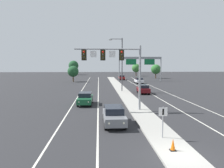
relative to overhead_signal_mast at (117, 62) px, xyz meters
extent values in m
plane|color=#28282B|center=(2.57, -12.51, -5.50)|extent=(260.00, 260.00, 0.00)
cube|color=#9E9B93|center=(2.57, 5.49, -5.42)|extent=(2.40, 110.00, 0.15)
cube|color=silver|center=(-2.13, 12.49, -5.49)|extent=(0.14, 100.00, 0.01)
cube|color=silver|center=(7.27, 12.49, -5.49)|extent=(0.14, 100.00, 0.01)
cube|color=silver|center=(-5.43, 12.49, -5.49)|extent=(0.14, 100.00, 0.01)
cube|color=silver|center=(10.57, 12.49, -5.49)|extent=(0.14, 100.00, 0.01)
cylinder|color=gray|center=(2.58, 0.01, -1.75)|extent=(0.24, 0.24, 7.20)
cylinder|color=gray|center=(-1.04, 0.01, 1.45)|extent=(7.24, 0.16, 0.16)
cube|color=black|center=(0.51, 0.05, 0.80)|extent=(0.56, 0.06, 1.20)
cube|color=#38330F|center=(0.51, 0.01, 0.80)|extent=(0.32, 0.32, 1.00)
sphere|color=red|center=(0.51, -0.16, 1.12)|extent=(0.22, 0.22, 0.22)
sphere|color=#282828|center=(0.51, -0.16, 0.80)|extent=(0.22, 0.22, 0.22)
sphere|color=#282828|center=(0.51, -0.16, 0.48)|extent=(0.22, 0.22, 0.22)
cube|color=black|center=(-1.56, 0.05, 0.80)|extent=(0.56, 0.06, 1.20)
cube|color=#38330F|center=(-1.56, 0.01, 0.80)|extent=(0.32, 0.32, 1.00)
sphere|color=red|center=(-1.56, -0.16, 1.12)|extent=(0.22, 0.22, 0.22)
sphere|color=#282828|center=(-1.56, -0.16, 0.80)|extent=(0.22, 0.22, 0.22)
sphere|color=#282828|center=(-1.56, -0.16, 0.48)|extent=(0.22, 0.22, 0.22)
cube|color=black|center=(-3.63, 0.05, 0.80)|extent=(0.56, 0.06, 1.20)
cube|color=#38330F|center=(-3.63, 0.01, 0.80)|extent=(0.32, 0.32, 1.00)
sphere|color=red|center=(-3.63, -0.16, 1.12)|extent=(0.22, 0.22, 0.22)
sphere|color=#282828|center=(-3.63, -0.16, 0.80)|extent=(0.22, 0.22, 0.22)
sphere|color=#282828|center=(-3.63, -0.16, 0.48)|extent=(0.22, 0.22, 0.22)
cube|color=white|center=(-0.52, -0.01, 0.90)|extent=(0.70, 0.04, 0.70)
cube|color=white|center=(-2.59, -0.01, 0.90)|extent=(0.70, 0.04, 0.70)
cylinder|color=gray|center=(2.44, -9.46, -4.25)|extent=(0.08, 0.08, 2.20)
cube|color=white|center=(2.44, -9.49, -3.50)|extent=(0.60, 0.03, 0.60)
cube|color=black|center=(2.44, -9.51, -3.50)|extent=(0.12, 0.01, 0.44)
cylinder|color=#4C4C51|center=(2.39, 17.02, -0.35)|extent=(0.20, 0.20, 10.00)
cylinder|color=#4C4C51|center=(1.29, 17.02, 4.45)|extent=(2.20, 0.12, 0.12)
cube|color=#B7B7B2|center=(0.19, 17.02, 4.30)|extent=(0.56, 0.28, 0.20)
cube|color=slate|center=(-0.71, -5.46, -4.83)|extent=(1.89, 4.43, 0.70)
cube|color=black|center=(-0.72, -5.24, -4.20)|extent=(1.63, 2.41, 0.56)
sphere|color=#EAE5C6|center=(-0.10, -7.63, -4.78)|extent=(0.18, 0.18, 0.18)
sphere|color=#EAE5C6|center=(-1.25, -7.65, -4.78)|extent=(0.18, 0.18, 0.18)
cylinder|color=black|center=(0.11, -6.95, -5.18)|extent=(0.23, 0.64, 0.64)
cylinder|color=black|center=(-1.49, -6.98, -5.18)|extent=(0.23, 0.64, 0.64)
cylinder|color=black|center=(0.06, -3.95, -5.18)|extent=(0.23, 0.64, 0.64)
cylinder|color=black|center=(-1.54, -3.98, -5.18)|extent=(0.23, 0.64, 0.64)
cube|color=#195633|center=(-3.82, 4.21, -4.83)|extent=(1.91, 4.44, 0.70)
cube|color=black|center=(-3.81, 4.43, -4.20)|extent=(1.64, 2.42, 0.56)
sphere|color=#EAE5C6|center=(-3.30, 2.01, -4.78)|extent=(0.18, 0.18, 0.18)
sphere|color=#EAE5C6|center=(-4.45, 2.04, -4.78)|extent=(0.18, 0.18, 0.18)
cylinder|color=black|center=(-3.06, 2.69, -5.18)|extent=(0.24, 0.65, 0.64)
cylinder|color=black|center=(-4.66, 2.73, -5.18)|extent=(0.24, 0.65, 0.64)
cylinder|color=black|center=(-2.98, 5.68, -5.18)|extent=(0.24, 0.65, 0.64)
cylinder|color=black|center=(-4.58, 5.73, -5.18)|extent=(0.24, 0.65, 0.64)
cube|color=#5B0F14|center=(5.96, 14.44, -4.83)|extent=(1.92, 4.45, 0.70)
cube|color=black|center=(5.96, 14.22, -4.20)|extent=(1.65, 2.42, 0.56)
sphere|color=#EAE5C6|center=(5.44, 16.64, -4.78)|extent=(0.18, 0.18, 0.18)
sphere|color=#EAE5C6|center=(6.60, 16.61, -4.78)|extent=(0.18, 0.18, 0.18)
cylinder|color=black|center=(5.20, 15.96, -5.18)|extent=(0.24, 0.65, 0.64)
cylinder|color=black|center=(6.80, 15.92, -5.18)|extent=(0.24, 0.65, 0.64)
cylinder|color=black|center=(5.12, 12.96, -5.18)|extent=(0.24, 0.65, 0.64)
cylinder|color=black|center=(6.72, 12.92, -5.18)|extent=(0.24, 0.65, 0.64)
cube|color=silver|center=(8.87, 34.33, -4.83)|extent=(1.88, 4.43, 0.70)
cube|color=black|center=(8.88, 34.11, -4.20)|extent=(1.63, 2.40, 0.56)
sphere|color=#EAE5C6|center=(8.26, 36.50, -4.78)|extent=(0.18, 0.18, 0.18)
sphere|color=#EAE5C6|center=(9.41, 36.52, -4.78)|extent=(0.18, 0.18, 0.18)
cylinder|color=black|center=(8.05, 35.81, -5.18)|extent=(0.23, 0.64, 0.64)
cylinder|color=black|center=(9.65, 35.84, -5.18)|extent=(0.23, 0.64, 0.64)
cylinder|color=black|center=(8.10, 32.81, -5.18)|extent=(0.23, 0.64, 0.64)
cylinder|color=black|center=(9.70, 32.84, -5.18)|extent=(0.23, 0.64, 0.64)
cube|color=maroon|center=(5.59, 48.03, -4.83)|extent=(1.81, 4.40, 0.70)
cube|color=black|center=(5.59, 47.81, -4.20)|extent=(1.59, 2.38, 0.56)
sphere|color=#EAE5C6|center=(5.01, 50.20, -4.78)|extent=(0.18, 0.18, 0.18)
sphere|color=#EAE5C6|center=(6.16, 50.21, -4.78)|extent=(0.18, 0.18, 0.18)
cylinder|color=black|center=(4.79, 49.52, -5.18)|extent=(0.22, 0.64, 0.64)
cylinder|color=black|center=(6.39, 49.53, -5.18)|extent=(0.22, 0.64, 0.64)
cylinder|color=black|center=(4.79, 46.52, -5.18)|extent=(0.22, 0.64, 0.64)
cylinder|color=black|center=(6.39, 46.53, -5.18)|extent=(0.22, 0.64, 0.64)
cube|color=black|center=(2.39, -11.78, -5.33)|extent=(0.36, 0.36, 0.04)
cone|color=orange|center=(2.39, -11.78, -4.96)|extent=(0.28, 0.28, 0.70)
cylinder|color=gray|center=(4.27, 42.71, -1.75)|extent=(0.28, 0.28, 7.50)
cylinder|color=gray|center=(17.27, 42.71, -1.75)|extent=(0.28, 0.28, 7.50)
cube|color=gray|center=(10.77, 42.71, 1.60)|extent=(13.00, 0.36, 0.70)
cube|color=#0F6033|center=(7.91, 42.51, 0.40)|extent=(3.20, 0.08, 1.70)
cube|color=#0F6033|center=(13.63, 42.51, 0.40)|extent=(3.20, 0.08, 1.70)
cylinder|color=#4C3823|center=(-9.59, 40.85, -4.61)|extent=(0.36, 0.36, 1.78)
sphere|color=#1E4C28|center=(-9.59, 40.85, -2.41)|extent=(3.26, 3.26, 3.26)
cylinder|color=#4C3823|center=(18.79, 54.31, -4.53)|extent=(0.36, 0.36, 1.93)
sphere|color=#2D6B2D|center=(18.79, 54.31, -2.16)|extent=(3.52, 3.52, 3.52)
cylinder|color=#4C3823|center=(-14.16, 82.37, -4.20)|extent=(0.36, 0.36, 2.59)
sphere|color=#1E4C28|center=(-14.16, 82.37, -1.01)|extent=(4.74, 4.74, 4.74)
cylinder|color=#4C3823|center=(14.20, 69.85, -4.49)|extent=(0.36, 0.36, 2.02)
sphere|color=#387533|center=(14.20, 69.85, -2.00)|extent=(3.69, 3.69, 3.69)
camera|label=1|loc=(-2.03, -24.21, -0.15)|focal=35.02mm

